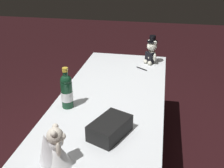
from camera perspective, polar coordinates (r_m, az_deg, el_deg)
The scene contains 7 objects.
ground_plane at distance 2.56m, azimuth 0.00°, elevation -16.85°, with size 12.00×12.00×0.00m, color black.
reception_table at distance 2.33m, azimuth 0.00°, elevation -10.28°, with size 2.00×0.83×0.72m, color white.
teddy_bear_groom at distance 2.78m, azimuth 8.41°, elevation 6.85°, with size 0.14×0.13×0.29m.
teddy_bear_bride at distance 1.45m, azimuth -12.39°, elevation -13.44°, with size 0.16×0.20×0.24m.
champagne_bottle at distance 1.95m, azimuth -9.67°, elevation -1.44°, with size 0.09×0.09×0.31m.
signing_pen at distance 2.66m, azimuth 6.29°, elevation 3.31°, with size 0.09×0.12×0.01m.
gift_case_black at distance 1.66m, azimuth -0.43°, elevation -9.37°, with size 0.32×0.26×0.10m.
Camera 1 is at (-1.85, -0.36, 1.73)m, focal length 42.71 mm.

